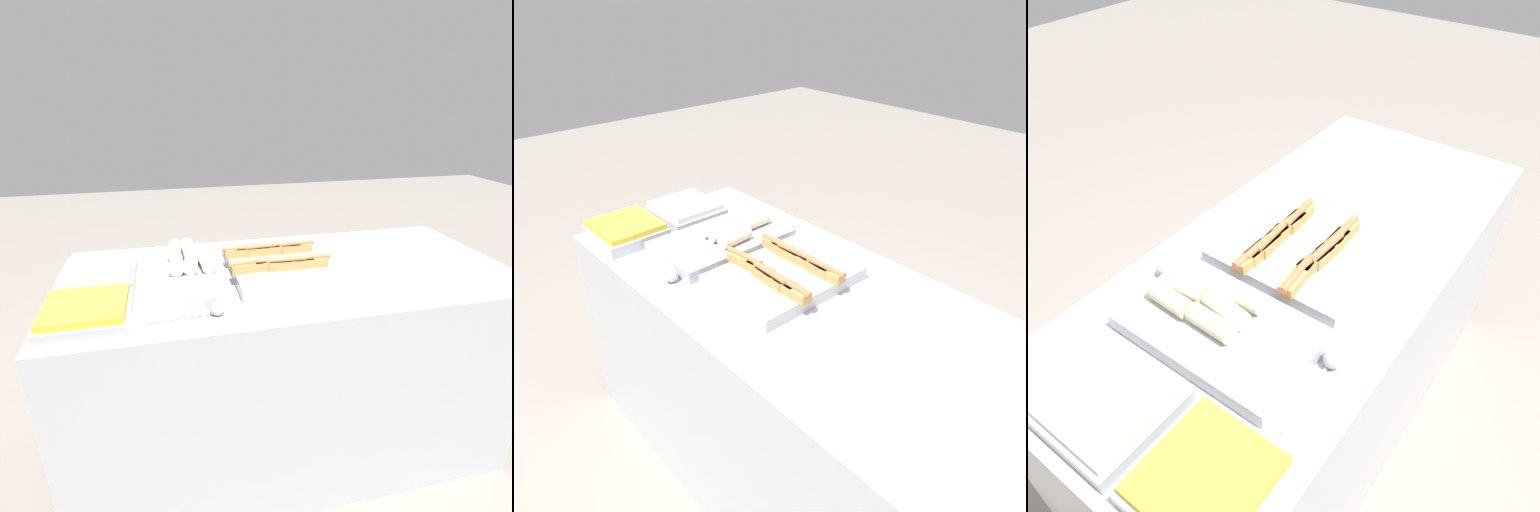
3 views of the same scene
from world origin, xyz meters
TOP-DOWN VIEW (x-y plane):
  - ground_plane at (0.00, 0.00)m, footprint 12.00×12.00m
  - counter at (0.00, 0.00)m, footprint 1.87×0.84m
  - tray_hotdogs at (-0.07, 0.00)m, footprint 0.41×0.49m
  - tray_wraps at (-0.43, 0.01)m, footprint 0.31×0.53m
  - tray_side_front at (-0.77, -0.25)m, footprint 0.28×0.27m
  - tray_side_back at (-0.77, 0.04)m, footprint 0.28×0.27m
  - serving_spoon_near at (-0.36, -0.30)m, footprint 0.26×0.05m
  - serving_spoon_far at (-0.37, 0.30)m, footprint 0.24×0.05m

SIDE VIEW (x-z plane):
  - ground_plane at x=0.00m, z-range 0.00..0.00m
  - counter at x=0.00m, z-range 0.00..0.92m
  - serving_spoon_near at x=-0.36m, z-range 0.92..0.97m
  - serving_spoon_far at x=-0.37m, z-range 0.92..0.97m
  - tray_wraps at x=-0.43m, z-range 0.91..1.01m
  - tray_side_front at x=-0.77m, z-range 0.92..1.00m
  - tray_side_back at x=-0.77m, z-range 0.92..1.00m
  - tray_hotdogs at x=-0.07m, z-range 0.91..1.01m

